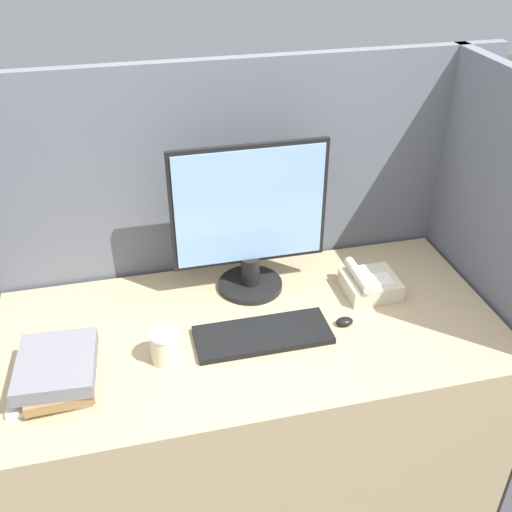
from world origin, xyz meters
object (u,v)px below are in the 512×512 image
at_px(monitor, 250,223).
at_px(keyboard, 263,335).
at_px(book_stack, 56,371).
at_px(coffee_cup, 165,346).
at_px(mouse, 345,322).
at_px(desk_telephone, 369,284).

distance_m(monitor, keyboard, 0.37).
xyz_separation_m(keyboard, book_stack, (-0.61, -0.06, 0.04)).
relative_size(coffee_cup, book_stack, 0.38).
bearing_deg(mouse, desk_telephone, 45.91).
distance_m(coffee_cup, book_stack, 0.31).
bearing_deg(keyboard, mouse, -0.15).
xyz_separation_m(coffee_cup, book_stack, (-0.31, -0.03, -0.01)).
bearing_deg(coffee_cup, desk_telephone, 13.90).
bearing_deg(mouse, monitor, 131.62).
distance_m(mouse, coffee_cup, 0.58).
relative_size(coffee_cup, desk_telephone, 0.57).
relative_size(book_stack, desk_telephone, 1.53).
xyz_separation_m(monitor, mouse, (0.25, -0.28, -0.24)).
height_order(coffee_cup, book_stack, coffee_cup).
bearing_deg(monitor, book_stack, -152.46).
bearing_deg(desk_telephone, mouse, -134.09).
bearing_deg(mouse, coffee_cup, -177.05).
relative_size(keyboard, coffee_cup, 4.10).
distance_m(keyboard, mouse, 0.27).
xyz_separation_m(book_stack, desk_telephone, (1.03, 0.20, -0.01)).
distance_m(coffee_cup, desk_telephone, 0.74).
height_order(monitor, keyboard, monitor).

